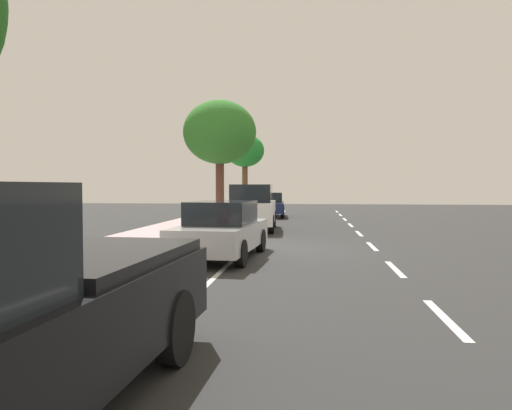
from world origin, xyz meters
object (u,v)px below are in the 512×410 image
at_px(parked_sedan_dark_blue_nearest, 270,205).
at_px(street_tree_near_cyclist, 245,152).
at_px(parked_suv_white_second, 252,207).
at_px(bicycle_at_curb, 254,215).
at_px(street_tree_mid_block, 220,133).
at_px(cyclist_with_backpack, 251,203).
at_px(parked_sedan_silver_mid, 222,230).
at_px(fire_hydrant, 15,287).

relative_size(parked_sedan_dark_blue_nearest, street_tree_near_cyclist, 0.84).
bearing_deg(parked_suv_white_second, bicycle_at_curb, -83.99).
bearing_deg(parked_sedan_dark_blue_nearest, street_tree_mid_block, 72.26).
height_order(parked_sedan_dark_blue_nearest, street_tree_mid_block, street_tree_mid_block).
distance_m(parked_sedan_dark_blue_nearest, cyclist_with_backpack, 4.16).
bearing_deg(bicycle_at_curb, parked_suv_white_second, 96.01).
bearing_deg(parked_sedan_dark_blue_nearest, parked_sedan_silver_mid, 90.65).
bearing_deg(parked_suv_white_second, street_tree_near_cyclist, -80.68).
relative_size(cyclist_with_backpack, street_tree_mid_block, 0.27).
xyz_separation_m(street_tree_near_cyclist, fire_hydrant, (-0.62, 27.01, -3.70)).
xyz_separation_m(street_tree_mid_block, fire_hydrant, (-0.62, 17.81, -3.99)).
distance_m(bicycle_at_curb, fire_hydrant, 19.45).
relative_size(parked_sedan_dark_blue_nearest, cyclist_with_backpack, 2.74).
xyz_separation_m(parked_sedan_silver_mid, street_tree_mid_block, (2.16, -11.10, 3.82)).
height_order(parked_sedan_dark_blue_nearest, bicycle_at_curb, parked_sedan_dark_blue_nearest).
height_order(parked_suv_white_second, street_tree_mid_block, street_tree_mid_block).
distance_m(parked_sedan_silver_mid, cyclist_with_backpack, 13.18).
xyz_separation_m(parked_sedan_silver_mid, bicycle_at_curb, (0.65, -12.72, -0.36)).
bearing_deg(street_tree_near_cyclist, parked_sedan_dark_blue_nearest, 122.83).
relative_size(parked_suv_white_second, cyclist_with_backpack, 2.92).
relative_size(parked_sedan_dark_blue_nearest, fire_hydrant, 5.35).
bearing_deg(street_tree_mid_block, parked_sedan_dark_blue_nearest, -107.74).
bearing_deg(fire_hydrant, parked_sedan_dark_blue_nearest, -93.23).
distance_m(parked_sedan_dark_blue_nearest, parked_suv_white_second, 9.09).
relative_size(parked_suv_white_second, parked_sedan_silver_mid, 1.06).
xyz_separation_m(parked_suv_white_second, parked_sedan_silver_mid, (-0.17, 8.16, -0.27)).
xyz_separation_m(cyclist_with_backpack, fire_hydrant, (0.68, 19.86, -0.41)).
xyz_separation_m(parked_sedan_dark_blue_nearest, cyclist_with_backpack, (0.67, 4.10, 0.24)).
xyz_separation_m(parked_suv_white_second, bicycle_at_curb, (0.48, -4.56, -0.63)).
bearing_deg(cyclist_with_backpack, street_tree_mid_block, 57.81).
bearing_deg(cyclist_with_backpack, street_tree_near_cyclist, -79.74).
bearing_deg(parked_sedan_silver_mid, parked_suv_white_second, -88.80).
relative_size(parked_sedan_silver_mid, street_tree_near_cyclist, 0.85).
distance_m(parked_suv_white_second, bicycle_at_curb, 4.63).
height_order(parked_suv_white_second, parked_sedan_silver_mid, parked_suv_white_second).
distance_m(parked_suv_white_second, parked_sedan_silver_mid, 8.17).
bearing_deg(fire_hydrant, cyclist_with_backpack, -91.95).
xyz_separation_m(parked_sedan_dark_blue_nearest, street_tree_near_cyclist, (1.97, -3.05, 3.53)).
relative_size(parked_suv_white_second, street_tree_near_cyclist, 0.90).
xyz_separation_m(bicycle_at_curb, street_tree_near_cyclist, (1.51, -7.58, 3.89)).
relative_size(parked_sedan_dark_blue_nearest, parked_sedan_silver_mid, 1.00).
bearing_deg(street_tree_near_cyclist, bicycle_at_curb, 101.29).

